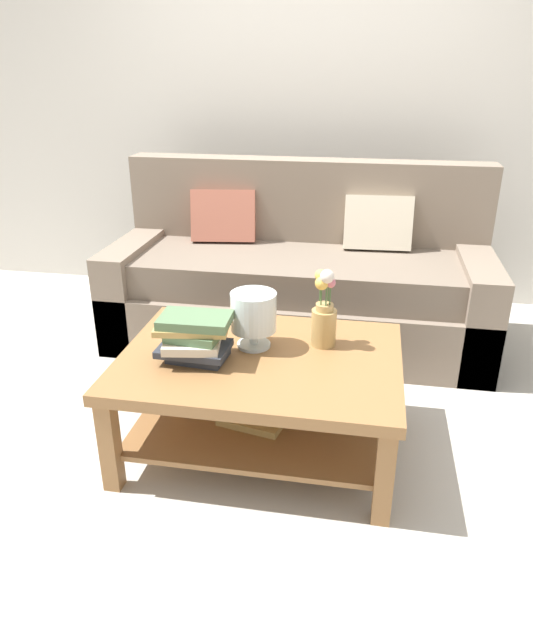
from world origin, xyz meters
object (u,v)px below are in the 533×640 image
at_px(couch, 299,281).
at_px(coffee_table, 260,381).
at_px(glass_hurricane_vase, 254,314).
at_px(flower_pitcher, 324,315).
at_px(book_stack_main, 195,337).

relative_size(couch, coffee_table, 1.90).
bearing_deg(glass_hurricane_vase, flower_pitcher, 13.45).
height_order(coffee_table, flower_pitcher, flower_pitcher).
height_order(glass_hurricane_vase, flower_pitcher, flower_pitcher).
bearing_deg(coffee_table, book_stack_main, -162.91).
bearing_deg(glass_hurricane_vase, book_stack_main, -142.58).
bearing_deg(coffee_table, flower_pitcher, 31.73).
bearing_deg(couch, book_stack_main, -102.09).
bearing_deg(coffee_table, couch, 89.29).
height_order(coffee_table, book_stack_main, book_stack_main).
xyz_separation_m(couch, glass_hurricane_vase, (-0.06, -1.12, 0.25)).
distance_m(book_stack_main, glass_hurricane_vase, 0.28).
bearing_deg(flower_pitcher, couch, 102.83).
distance_m(coffee_table, glass_hurricane_vase, 0.30).
relative_size(couch, glass_hurricane_vase, 9.04).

